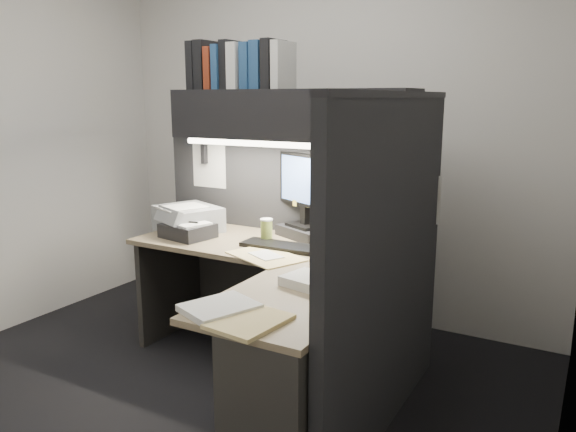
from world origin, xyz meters
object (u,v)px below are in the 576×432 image
(overhead_shelf, at_px, (289,115))
(monitor, at_px, (305,205))
(desk, at_px, (268,333))
(coffee_cup, at_px, (266,231))
(notebook_stack, at_px, (188,230))
(printer, at_px, (188,219))
(keyboard, at_px, (283,246))
(telephone, at_px, (354,242))

(overhead_shelf, bearing_deg, monitor, 41.52)
(desk, xyz_separation_m, overhead_shelf, (-0.30, 0.75, 1.06))
(coffee_cup, bearing_deg, desk, -58.16)
(coffee_cup, bearing_deg, notebook_stack, -163.29)
(desk, distance_m, notebook_stack, 1.04)
(overhead_shelf, relative_size, notebook_stack, 5.18)
(overhead_shelf, distance_m, printer, 0.99)
(desk, xyz_separation_m, keyboard, (-0.21, 0.52, 0.30))
(overhead_shelf, height_order, telephone, overhead_shelf)
(keyboard, distance_m, telephone, 0.42)
(telephone, distance_m, printer, 1.16)
(desk, distance_m, monitor, 0.98)
(keyboard, height_order, notebook_stack, notebook_stack)
(desk, bearing_deg, notebook_stack, 152.27)
(overhead_shelf, distance_m, telephone, 0.86)
(coffee_cup, distance_m, printer, 0.61)
(monitor, height_order, coffee_cup, monitor)
(monitor, xyz_separation_m, notebook_stack, (-0.65, -0.36, -0.17))
(telephone, bearing_deg, keyboard, -129.27)
(desk, xyz_separation_m, coffee_cup, (-0.38, 0.61, 0.35))
(monitor, distance_m, telephone, 0.44)
(overhead_shelf, relative_size, monitor, 2.92)
(keyboard, bearing_deg, coffee_cup, 151.21)
(monitor, bearing_deg, coffee_cup, -100.78)
(desk, height_order, notebook_stack, notebook_stack)
(telephone, height_order, coffee_cup, coffee_cup)
(telephone, distance_m, notebook_stack, 1.07)
(overhead_shelf, xyz_separation_m, coffee_cup, (-0.08, -0.14, -0.70))
(monitor, bearing_deg, printer, -139.80)
(monitor, bearing_deg, overhead_shelf, -113.64)
(notebook_stack, bearing_deg, overhead_shelf, 27.19)
(desk, bearing_deg, telephone, 76.67)
(printer, xyz_separation_m, notebook_stack, (0.12, -0.15, -0.04))
(desk, bearing_deg, monitor, 105.40)
(coffee_cup, relative_size, notebook_stack, 0.45)
(telephone, xyz_separation_m, notebook_stack, (-1.04, -0.24, -0.00))
(telephone, bearing_deg, desk, -77.59)
(telephone, bearing_deg, coffee_cup, -144.39)
(monitor, height_order, printer, monitor)
(desk, height_order, printer, printer)
(printer, bearing_deg, keyboard, 16.50)
(coffee_cup, relative_size, printer, 0.34)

